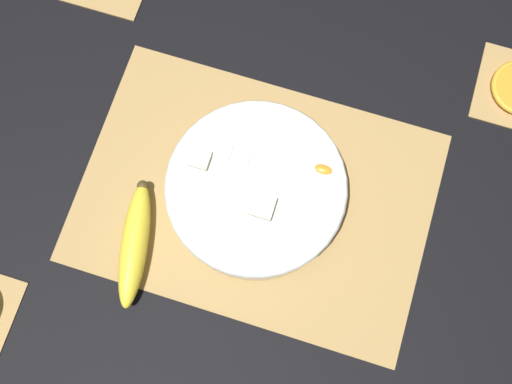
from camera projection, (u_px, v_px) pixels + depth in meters
ground_plane at (256, 197)px, 0.89m from camera, size 6.00×6.00×0.00m
bamboo_mat_center at (256, 197)px, 0.89m from camera, size 0.51×0.36×0.01m
fruit_salad_bowl at (255, 190)px, 0.85m from camera, size 0.26×0.26×0.08m
whole_banana at (135, 243)px, 0.85m from camera, size 0.08×0.18×0.04m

